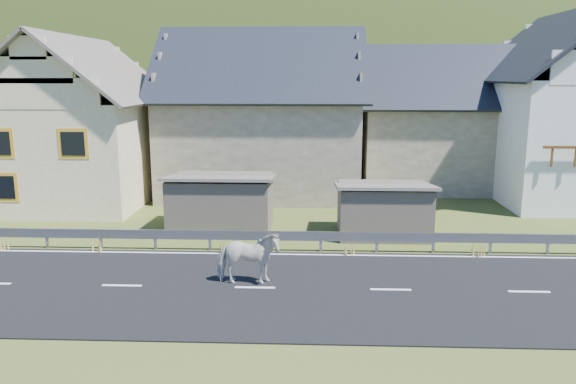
{
  "coord_description": "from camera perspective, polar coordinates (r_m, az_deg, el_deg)",
  "views": [
    {
      "loc": [
        1.62,
        -15.64,
        6.17
      ],
      "look_at": [
        0.88,
        2.35,
        2.46
      ],
      "focal_mm": 35.0,
      "sensor_mm": 36.0,
      "label": 1
    }
  ],
  "objects": [
    {
      "name": "house_cream",
      "position": [
        30.04,
        -20.59,
        7.45
      ],
      "size": [
        7.8,
        9.8,
        8.3
      ],
      "color": "#FFF1BD",
      "rests_on": "ground"
    },
    {
      "name": "shed_left",
      "position": [
        23.01,
        -6.76,
        -1.17
      ],
      "size": [
        4.3,
        3.3,
        2.4
      ],
      "primitive_type": "cube",
      "color": "#625749",
      "rests_on": "ground"
    },
    {
      "name": "horse",
      "position": [
        16.91,
        -4.1,
        -6.7
      ],
      "size": [
        0.96,
        1.97,
        1.64
      ],
      "primitive_type": "imported",
      "rotation": [
        0.0,
        0.0,
        1.61
      ],
      "color": "beige",
      "rests_on": "road"
    },
    {
      "name": "shed_right",
      "position": [
        22.44,
        9.67,
        -1.85
      ],
      "size": [
        3.8,
        2.9,
        2.2
      ],
      "primitive_type": "cube",
      "color": "#625749",
      "rests_on": "ground"
    },
    {
      "name": "guardrail",
      "position": [
        20.19,
        -2.35,
        -4.5
      ],
      "size": [
        28.1,
        0.09,
        0.75
      ],
      "color": "#93969B",
      "rests_on": "ground"
    },
    {
      "name": "road",
      "position": [
        16.89,
        -3.37,
        -9.74
      ],
      "size": [
        60.0,
        7.0,
        0.04
      ],
      "primitive_type": "cube",
      "color": "black",
      "rests_on": "ground"
    },
    {
      "name": "house_white",
      "position": [
        32.54,
        26.95,
        8.45
      ],
      "size": [
        8.8,
        10.8,
        9.7
      ],
      "color": "white",
      "rests_on": "ground"
    },
    {
      "name": "mountain",
      "position": [
        197.42,
        3.33,
        4.01
      ],
      "size": [
        440.0,
        280.0,
        260.0
      ],
      "primitive_type": "ellipsoid",
      "color": "#2C3D12",
      "rests_on": "ground"
    },
    {
      "name": "house_stone_a",
      "position": [
        30.8,
        -2.56,
        8.77
      ],
      "size": [
        10.8,
        9.8,
        8.9
      ],
      "color": "#ACA288",
      "rests_on": "ground"
    },
    {
      "name": "conifer_patch",
      "position": [
        137.81,
        -22.3,
        10.73
      ],
      "size": [
        76.0,
        50.0,
        28.0
      ],
      "primitive_type": "ellipsoid",
      "color": "black",
      "rests_on": "ground"
    },
    {
      "name": "house_stone_b",
      "position": [
        33.52,
        15.22,
        7.93
      ],
      "size": [
        9.8,
        8.8,
        8.1
      ],
      "color": "#ACA288",
      "rests_on": "ground"
    },
    {
      "name": "ground",
      "position": [
        16.9,
        -3.37,
        -9.8
      ],
      "size": [
        160.0,
        160.0,
        0.0
      ],
      "primitive_type": "plane",
      "color": "#364816",
      "rests_on": "ground"
    },
    {
      "name": "lane_markings",
      "position": [
        16.88,
        -3.37,
        -9.66
      ],
      "size": [
        60.0,
        6.6,
        0.01
      ],
      "primitive_type": "cube",
      "color": "silver",
      "rests_on": "road"
    }
  ]
}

